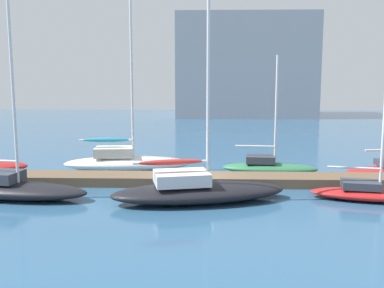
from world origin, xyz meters
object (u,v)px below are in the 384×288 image
sailboat_3 (197,189)px  sailboat_5 (372,192)px  sailboat_4 (269,166)px  harbor_building_distant (244,67)px  sailboat_1 (10,187)px  sailboat_2 (125,160)px

sailboat_3 → sailboat_5: (8.57, 0.54, -0.20)m
sailboat_4 → harbor_building_distant: size_ratio=0.35×
sailboat_3 → sailboat_4: size_ratio=1.63×
sailboat_1 → sailboat_4: size_ratio=1.32×
sailboat_2 → sailboat_3: sailboat_2 is taller
sailboat_2 → sailboat_5: 14.90m
sailboat_3 → sailboat_4: bearing=43.7°
sailboat_3 → harbor_building_distant: harbor_building_distant is taller
sailboat_1 → sailboat_5: sailboat_1 is taller
sailboat_1 → harbor_building_distant: size_ratio=0.46×
sailboat_4 → sailboat_2: bearing=-178.3°
sailboat_1 → sailboat_4: sailboat_1 is taller
sailboat_3 → sailboat_5: sailboat_3 is taller
sailboat_4 → sailboat_5: size_ratio=0.88×
sailboat_1 → harbor_building_distant: 53.72m
sailboat_5 → harbor_building_distant: (-2.13, 50.68, 7.36)m
sailboat_1 → sailboat_4: (13.73, 6.17, -0.08)m
sailboat_1 → sailboat_3: bearing=6.2°
sailboat_2 → sailboat_3: size_ratio=1.10×
sailboat_2 → harbor_building_distant: harbor_building_distant is taller
sailboat_2 → sailboat_5: size_ratio=1.57×
sailboat_1 → sailboat_2: (4.58, 6.77, 0.13)m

